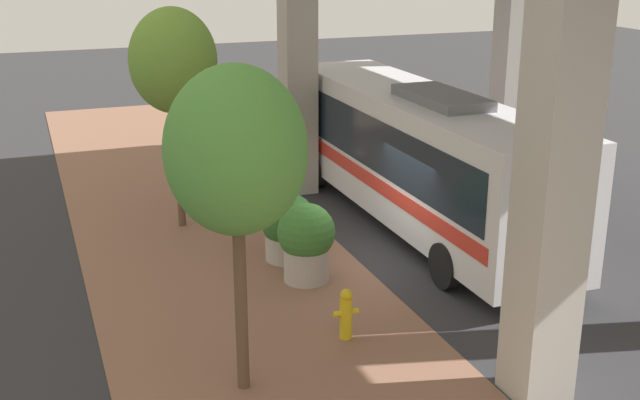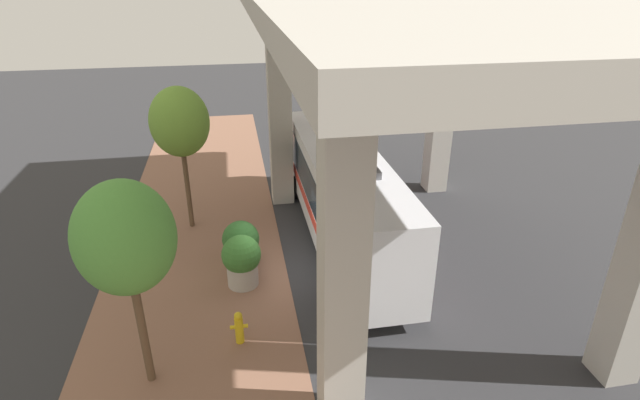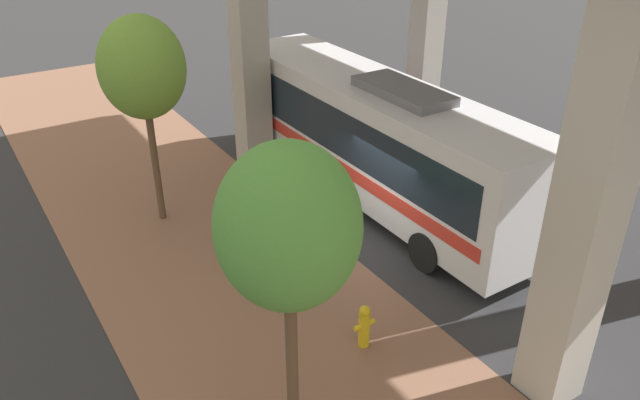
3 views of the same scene
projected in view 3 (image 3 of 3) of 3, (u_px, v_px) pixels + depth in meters
ground_plane at (345, 251)px, 15.77m from camera, size 80.00×80.00×0.00m
sidewalk_strip at (238, 289)px, 14.35m from camera, size 6.00×40.00×0.02m
bus at (373, 133)px, 17.40m from camera, size 2.58×11.42×3.67m
fire_hydrant at (364, 326)px, 12.48m from camera, size 0.48×0.23×1.00m
planter_front at (302, 243)px, 14.39m from camera, size 1.25×1.25×1.75m
planter_middle at (276, 224)px, 15.41m from camera, size 1.26×1.26×1.59m
street_tree_near at (142, 69)px, 15.18m from camera, size 2.14×2.14×5.54m
street_tree_far at (288, 228)px, 9.01m from camera, size 2.19×2.19×5.36m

